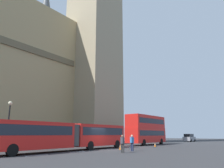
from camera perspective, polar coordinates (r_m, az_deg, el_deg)
ground_plane at (r=26.02m, az=-2.36°, el=-16.91°), size 160.00×160.00×0.00m
lane_centre_marking at (r=21.55m, az=-13.76°, el=-17.34°), size 25.20×0.16×0.01m
articulated_bus at (r=24.93m, az=-11.05°, el=-12.84°), size 17.36×2.54×2.90m
double_decker_bus at (r=38.80m, az=9.05°, el=-11.50°), size 9.87×2.54×4.90m
sedan_lead at (r=58.27m, az=19.63°, el=-13.17°), size 4.40×1.86×1.85m
traffic_cone_west at (r=25.88m, az=2.21°, el=-16.30°), size 0.36×0.36×0.58m
traffic_cone_middle at (r=32.67m, az=11.26°, el=-15.40°), size 0.36×0.36×0.58m
street_lamp at (r=26.03m, az=-25.59°, el=-8.93°), size 0.44×0.44×5.27m
pedestrian_near_cones at (r=21.72m, az=2.76°, el=-15.25°), size 0.44×0.36×1.69m
pedestrian_by_kerb at (r=24.01m, az=5.29°, el=-15.00°), size 0.43×0.36×1.69m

